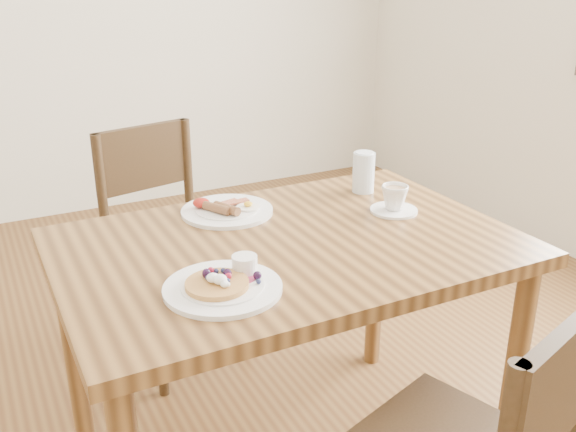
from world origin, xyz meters
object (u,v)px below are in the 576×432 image
object	(u,v)px
pancake_plate	(224,284)
water_glass	(364,172)
dining_table	(288,274)
breakfast_plate	(226,210)
teacup_saucer	(394,200)
chair_far	(166,234)

from	to	relation	value
pancake_plate	water_glass	xyz separation A→B (m)	(0.65, 0.41, 0.05)
dining_table	pancake_plate	distance (m)	0.33
pancake_plate	breakfast_plate	xyz separation A→B (m)	(0.18, 0.44, -0.00)
teacup_saucer	pancake_plate	bearing A→B (deg)	-160.55
teacup_saucer	water_glass	distance (m)	0.20
chair_far	water_glass	distance (m)	0.80
breakfast_plate	dining_table	bearing A→B (deg)	-74.38
chair_far	pancake_plate	bearing A→B (deg)	69.18
chair_far	dining_table	bearing A→B (deg)	85.95
teacup_saucer	breakfast_plate	bearing A→B (deg)	154.45
chair_far	water_glass	xyz separation A→B (m)	(0.51, -0.53, 0.32)
breakfast_plate	pancake_plate	bearing A→B (deg)	-112.54
pancake_plate	breakfast_plate	size ratio (longest dim) A/B	1.00
pancake_plate	water_glass	world-z (taller)	water_glass
dining_table	breakfast_plate	xyz separation A→B (m)	(-0.07, 0.26, 0.11)
dining_table	chair_far	world-z (taller)	chair_far
dining_table	pancake_plate	world-z (taller)	pancake_plate
chair_far	teacup_saucer	xyz separation A→B (m)	(0.49, -0.73, 0.29)
water_glass	teacup_saucer	bearing A→B (deg)	-95.26
chair_far	teacup_saucer	bearing A→B (deg)	111.54
water_glass	breakfast_plate	bearing A→B (deg)	177.29
water_glass	chair_far	bearing A→B (deg)	133.48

